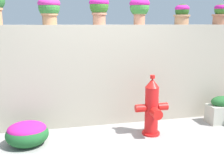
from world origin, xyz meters
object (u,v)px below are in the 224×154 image
potted_plant_6 (220,13)px  potted_plant_5 (182,13)px  potted_plant_3 (99,7)px  fire_hydrant (152,108)px  planter_box (221,110)px  potted_plant_4 (140,7)px  potted_plant_2 (49,8)px  flower_bush_left (27,133)px

potted_plant_6 → potted_plant_5: bearing=175.7°
potted_plant_3 → potted_plant_6: potted_plant_3 is taller
potted_plant_3 → fire_hydrant: size_ratio=0.48×
potted_plant_5 → planter_box: (0.53, -0.52, -1.57)m
fire_hydrant → potted_plant_4: bearing=88.7°
potted_plant_6 → planter_box: 1.64m
potted_plant_2 → potted_plant_6: (2.85, -0.00, -0.06)m
potted_plant_6 → fire_hydrant: (-1.46, -0.67, -1.38)m
potted_plant_2 → potted_plant_3: bearing=0.7°
flower_bush_left → potted_plant_5: bearing=14.9°
potted_plant_4 → potted_plant_5: bearing=1.3°
flower_bush_left → planter_box: 3.06m
potted_plant_2 → fire_hydrant: 2.11m
fire_hydrant → flower_bush_left: (-1.76, 0.05, -0.23)m
potted_plant_5 → fire_hydrant: bearing=-136.8°
potted_plant_3 → potted_plant_4: size_ratio=0.99×
potted_plant_2 → planter_box: (2.70, -0.47, -1.63)m
potted_plant_6 → fire_hydrant: size_ratio=0.39×
potted_plant_5 → fire_hydrant: 1.74m
potted_plant_4 → fire_hydrant: 1.62m
planter_box → potted_plant_2: bearing=170.1°
potted_plant_2 → planter_box: potted_plant_2 is taller
fire_hydrant → flower_bush_left: size_ratio=1.57×
potted_plant_3 → fire_hydrant: 1.74m
potted_plant_4 → fire_hydrant: bearing=-91.3°
potted_plant_2 → potted_plant_5: size_ratio=1.21×
potted_plant_3 → potted_plant_6: 2.10m
potted_plant_5 → fire_hydrant: potted_plant_5 is taller
potted_plant_5 → potted_plant_6: bearing=-4.3°
potted_plant_5 → flower_bush_left: (-2.53, -0.68, -1.61)m
potted_plant_4 → flower_bush_left: potted_plant_4 is taller
potted_plant_5 → potted_plant_6: size_ratio=0.98×
potted_plant_5 → flower_bush_left: bearing=-165.1°
potted_plant_5 → flower_bush_left: size_ratio=0.60×
potted_plant_2 → flower_bush_left: (-0.37, -0.63, -1.67)m
potted_plant_2 → planter_box: 3.18m
potted_plant_4 → potted_plant_3: bearing=-178.1°
flower_bush_left → planter_box: size_ratio=1.26×
potted_plant_6 → planter_box: size_ratio=0.77×
potted_plant_4 → fire_hydrant: potted_plant_4 is taller
potted_plant_4 → potted_plant_5: size_ratio=1.27×
potted_plant_4 → planter_box: (1.28, -0.50, -1.65)m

